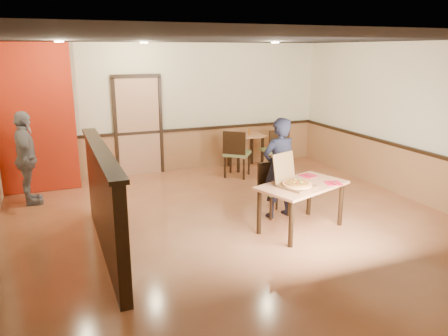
% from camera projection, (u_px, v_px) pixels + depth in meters
% --- Properties ---
extents(floor, '(7.00, 7.00, 0.00)m').
position_uv_depth(floor, '(237.00, 225.00, 6.84)').
color(floor, '#CC7B4F').
rests_on(floor, ground).
extents(ceiling, '(7.00, 7.00, 0.00)m').
position_uv_depth(ceiling, '(238.00, 39.00, 6.10)').
color(ceiling, black).
rests_on(ceiling, wall_back).
extents(wall_back, '(7.00, 0.00, 7.00)m').
position_uv_depth(wall_back, '(174.00, 108.00, 9.60)').
color(wall_back, beige).
rests_on(wall_back, floor).
extents(wall_right, '(0.00, 7.00, 7.00)m').
position_uv_depth(wall_right, '(418.00, 123.00, 7.73)').
color(wall_right, beige).
rests_on(wall_right, floor).
extents(wainscot_back, '(7.00, 0.04, 0.90)m').
position_uv_depth(wainscot_back, '(175.00, 151.00, 9.82)').
color(wainscot_back, '#9C693E').
rests_on(wainscot_back, floor).
extents(chair_rail_back, '(7.00, 0.06, 0.06)m').
position_uv_depth(chair_rail_back, '(175.00, 130.00, 9.68)').
color(chair_rail_back, black).
rests_on(chair_rail_back, wall_back).
extents(wainscot_right, '(0.04, 7.00, 0.90)m').
position_uv_depth(wainscot_right, '(411.00, 174.00, 7.97)').
color(wainscot_right, '#9C693E').
rests_on(wainscot_right, floor).
extents(chair_rail_right, '(0.06, 7.00, 0.06)m').
position_uv_depth(chair_rail_right, '(413.00, 149.00, 7.84)').
color(chair_rail_right, black).
rests_on(chair_rail_right, wall_right).
extents(back_door, '(0.90, 0.06, 2.10)m').
position_uv_depth(back_door, '(139.00, 127.00, 9.37)').
color(back_door, tan).
rests_on(back_door, wall_back).
extents(booth_partition, '(0.20, 3.10, 1.44)m').
position_uv_depth(booth_partition, '(104.00, 201.00, 5.74)').
color(booth_partition, black).
rests_on(booth_partition, floor).
extents(red_accent_panel, '(1.60, 0.20, 2.78)m').
position_uv_depth(red_accent_panel, '(30.00, 119.00, 8.11)').
color(red_accent_panel, '#A21F0B').
rests_on(red_accent_panel, floor).
extents(spot_a, '(0.14, 0.14, 0.02)m').
position_uv_depth(spot_a, '(59.00, 41.00, 6.89)').
color(spot_a, '#FFDDB2').
rests_on(spot_a, ceiling).
extents(spot_b, '(0.14, 0.14, 0.02)m').
position_uv_depth(spot_b, '(144.00, 43.00, 8.05)').
color(spot_b, '#FFDDB2').
rests_on(spot_b, ceiling).
extents(spot_c, '(0.14, 0.14, 0.02)m').
position_uv_depth(spot_c, '(275.00, 42.00, 7.95)').
color(spot_c, '#FFDDB2').
rests_on(spot_c, ceiling).
extents(main_table, '(1.52, 1.17, 0.72)m').
position_uv_depth(main_table, '(302.00, 191.00, 6.52)').
color(main_table, tan).
rests_on(main_table, floor).
extents(diner_chair, '(0.46, 0.46, 0.86)m').
position_uv_depth(diner_chair, '(272.00, 186.00, 7.20)').
color(diner_chair, olive).
rests_on(diner_chair, floor).
extents(side_chair_left, '(0.71, 0.71, 1.02)m').
position_uv_depth(side_chair_left, '(236.00, 152.00, 9.25)').
color(side_chair_left, olive).
rests_on(side_chair_left, floor).
extents(side_chair_right, '(0.51, 0.51, 1.00)m').
position_uv_depth(side_chair_right, '(276.00, 149.00, 9.58)').
color(side_chair_right, olive).
rests_on(side_chair_right, floor).
extents(side_table, '(0.77, 0.77, 0.80)m').
position_uv_depth(side_table, '(246.00, 142.00, 9.96)').
color(side_table, tan).
rests_on(side_table, floor).
extents(diner, '(0.64, 0.46, 1.64)m').
position_uv_depth(diner, '(279.00, 168.00, 7.00)').
color(diner, black).
rests_on(diner, floor).
extents(passerby, '(0.43, 0.98, 1.65)m').
position_uv_depth(passerby, '(26.00, 159.00, 7.58)').
color(passerby, gray).
rests_on(passerby, floor).
extents(pizza_box, '(0.59, 0.64, 0.47)m').
position_uv_depth(pizza_box, '(295.00, 183.00, 6.36)').
color(pizza_box, brown).
rests_on(pizza_box, main_table).
extents(pizza, '(0.50, 0.50, 0.03)m').
position_uv_depth(pizza, '(297.00, 184.00, 6.33)').
color(pizza, '#E39652').
rests_on(pizza, pizza_box).
extents(napkin_near, '(0.28, 0.28, 0.01)m').
position_uv_depth(napkin_near, '(333.00, 183.00, 6.53)').
color(napkin_near, red).
rests_on(napkin_near, main_table).
extents(napkin_far, '(0.28, 0.28, 0.01)m').
position_uv_depth(napkin_far, '(308.00, 176.00, 6.92)').
color(napkin_far, red).
rests_on(napkin_far, main_table).
extents(condiment, '(0.06, 0.06, 0.14)m').
position_uv_depth(condiment, '(249.00, 131.00, 9.84)').
color(condiment, brown).
rests_on(condiment, side_table).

